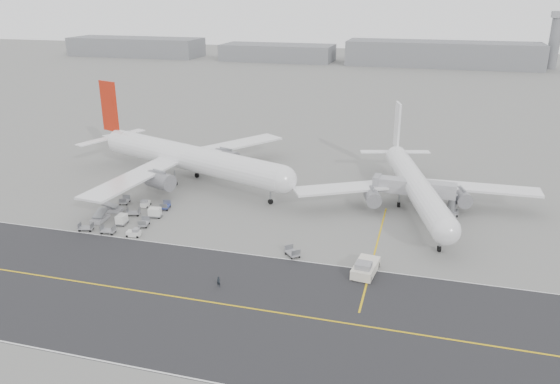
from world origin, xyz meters
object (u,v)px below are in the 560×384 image
(pushback_tug, at_px, (365,268))
(ground_crew_a, at_px, (219,282))
(control_tower, at_px, (555,39))
(airliner_a, at_px, (186,157))
(airliner_b, at_px, (415,184))
(jet_bridge, at_px, (416,189))

(pushback_tug, height_order, ground_crew_a, pushback_tug)
(control_tower, height_order, airliner_a, control_tower)
(airliner_b, relative_size, ground_crew_a, 29.24)
(airliner_a, distance_m, pushback_tug, 56.38)
(airliner_a, height_order, jet_bridge, airliner_a)
(airliner_b, xyz_separation_m, pushback_tug, (-5.94, -30.66, -4.00))
(control_tower, distance_m, jet_bridge, 248.05)
(control_tower, xyz_separation_m, ground_crew_a, (-91.34, -278.59, -15.41))
(control_tower, distance_m, pushback_tug, 278.14)
(airliner_b, bearing_deg, pushback_tug, -116.05)
(airliner_b, bearing_deg, airliner_a, 162.46)
(airliner_a, height_order, airliner_b, airliner_a)
(airliner_b, relative_size, jet_bridge, 2.86)
(airliner_b, distance_m, ground_crew_a, 48.79)
(airliner_a, bearing_deg, control_tower, -6.13)
(control_tower, height_order, airliner_b, control_tower)
(control_tower, xyz_separation_m, airliner_b, (-64.73, -237.92, -11.22))
(pushback_tug, bearing_deg, airliner_a, 151.22)
(control_tower, relative_size, airliner_b, 0.63)
(ground_crew_a, bearing_deg, control_tower, 77.99)
(control_tower, relative_size, jet_bridge, 1.80)
(control_tower, height_order, jet_bridge, control_tower)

